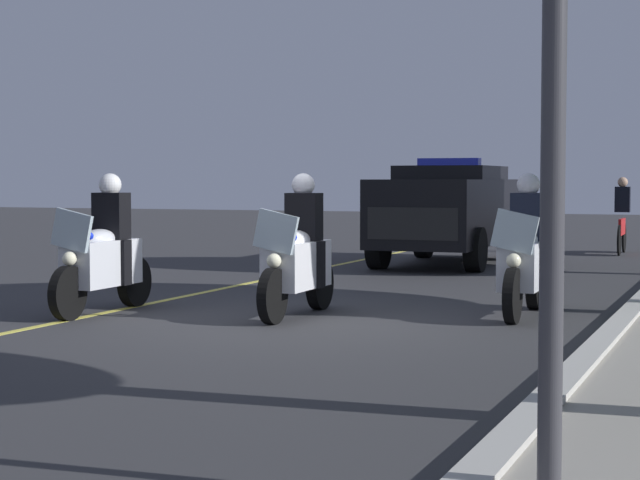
% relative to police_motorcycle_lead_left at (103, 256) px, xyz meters
% --- Properties ---
extents(ground_plane, '(80.00, 80.00, 0.00)m').
position_rel_police_motorcycle_lead_left_xyz_m(ground_plane, '(-0.12, 2.46, -0.70)').
color(ground_plane, '#333335').
extents(curb_strip, '(48.00, 0.24, 0.15)m').
position_rel_police_motorcycle_lead_left_xyz_m(curb_strip, '(-0.12, 6.11, -0.62)').
color(curb_strip, '#B7B5AD').
rests_on(curb_strip, ground).
extents(lane_stripe_center, '(48.00, 0.12, 0.01)m').
position_rel_police_motorcycle_lead_left_xyz_m(lane_stripe_center, '(-0.12, 0.01, -0.70)').
color(lane_stripe_center, '#E0D14C').
rests_on(lane_stripe_center, ground).
extents(police_motorcycle_lead_left, '(2.14, 0.57, 1.72)m').
position_rel_police_motorcycle_lead_left_xyz_m(police_motorcycle_lead_left, '(0.00, 0.00, 0.00)').
color(police_motorcycle_lead_left, black).
rests_on(police_motorcycle_lead_left, ground).
extents(police_motorcycle_lead_right, '(2.14, 0.57, 1.72)m').
position_rel_police_motorcycle_lead_left_xyz_m(police_motorcycle_lead_right, '(-0.61, 2.34, 0.00)').
color(police_motorcycle_lead_right, black).
rests_on(police_motorcycle_lead_right, ground).
extents(police_motorcycle_trailing, '(2.14, 0.57, 1.72)m').
position_rel_police_motorcycle_lead_left_xyz_m(police_motorcycle_trailing, '(-1.65, 4.87, 0.00)').
color(police_motorcycle_trailing, black).
rests_on(police_motorcycle_trailing, ground).
extents(police_suv, '(4.94, 2.15, 2.05)m').
position_rel_police_motorcycle_lead_left_xyz_m(police_suv, '(-8.98, 1.91, 0.37)').
color(police_suv, black).
rests_on(police_suv, ground).
extents(cyclist_background, '(1.76, 0.32, 1.69)m').
position_rel_police_motorcycle_lead_left_xyz_m(cyclist_background, '(-13.18, 4.71, 0.14)').
color(cyclist_background, black).
rests_on(cyclist_background, ground).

